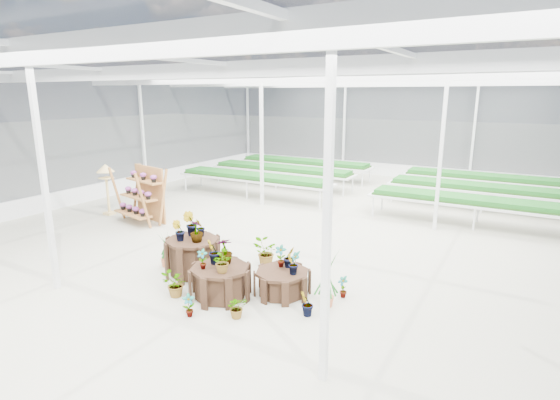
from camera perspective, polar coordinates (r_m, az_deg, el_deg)
The scene contains 10 objects.
ground_plane at distance 11.04m, azimuth -0.10°, elevation -7.01°, with size 24.00×24.00×0.00m, color gray.
greenhouse_shell at distance 10.46m, azimuth -0.11°, elevation 4.60°, with size 18.00×24.00×4.50m, color white, non-canonical shape.
steel_frame at distance 10.46m, azimuth -0.11°, elevation 4.60°, with size 18.00×24.00×4.50m, color silver, non-canonical shape.
nursery_benches at distance 17.32m, azimuth 11.82°, elevation 1.79°, with size 16.00×7.00×0.84m, color silver, non-canonical shape.
plinth_tall at distance 9.89m, azimuth -11.27°, elevation -7.28°, with size 1.20×1.20×0.82m, color #331F13.
plinth_mid at distance 8.79m, azimuth -7.80°, elevation -10.54°, with size 1.19×1.19×0.63m, color #331F13.
plinth_low at distance 8.84m, azimuth 0.28°, elevation -10.73°, with size 1.10×1.10×0.50m, color #331F13.
shelf_rack at distance 14.11m, azimuth -17.87°, elevation 0.59°, with size 1.64×0.87×1.73m, color #9E6633, non-canonical shape.
bird_table at distance 15.42m, azimuth -21.63°, elevation 1.29°, with size 0.40×0.40×1.70m, color #DAB86B, non-canonical shape.
nursery_plants at distance 9.25m, azimuth -5.57°, elevation -7.78°, with size 4.50×3.22×1.36m.
Camera 1 is at (5.13, -8.97, 3.90)m, focal length 28.00 mm.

